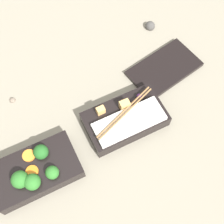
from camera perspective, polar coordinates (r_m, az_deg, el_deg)
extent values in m
plane|color=gray|center=(0.84, -6.74, -5.98)|extent=(3.00, 3.00, 0.00)
cube|color=black|center=(0.81, -13.72, -10.44)|extent=(0.21, 0.12, 0.04)
sphere|color=#2D7028|center=(0.77, -10.88, -10.81)|extent=(0.03, 0.03, 0.03)
sphere|color=#2D7028|center=(0.77, -14.38, -12.28)|extent=(0.04, 0.04, 0.04)
sphere|color=#236023|center=(0.79, -12.90, -7.09)|extent=(0.04, 0.04, 0.04)
sphere|color=#2D7028|center=(0.78, -16.49, -11.76)|extent=(0.04, 0.04, 0.04)
cylinder|color=orange|center=(0.80, -14.97, -7.69)|extent=(0.04, 0.04, 0.01)
cylinder|color=orange|center=(0.79, -14.40, -10.47)|extent=(0.04, 0.04, 0.01)
cube|color=black|center=(0.84, 2.26, -1.11)|extent=(0.21, 0.12, 0.04)
cube|color=white|center=(0.81, 3.16, -1.77)|extent=(0.19, 0.07, 0.01)
cube|color=#EAB266|center=(0.82, -2.09, 0.30)|extent=(0.02, 0.02, 0.02)
cube|color=#EAB266|center=(0.82, 2.31, 1.33)|extent=(0.03, 0.02, 0.03)
sphere|color=#381942|center=(0.84, 5.00, 2.85)|extent=(0.02, 0.02, 0.02)
cylinder|color=olive|center=(0.81, 2.53, -0.19)|extent=(0.19, 0.08, 0.01)
cylinder|color=olive|center=(0.81, 2.16, 0.11)|extent=(0.19, 0.08, 0.01)
cube|color=black|center=(0.95, 9.52, 7.81)|extent=(0.23, 0.16, 0.01)
sphere|color=#474442|center=(1.05, 6.98, 15.34)|extent=(0.03, 0.03, 0.03)
sphere|color=#7A6B5B|center=(0.93, -17.79, 2.16)|extent=(0.02, 0.02, 0.02)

